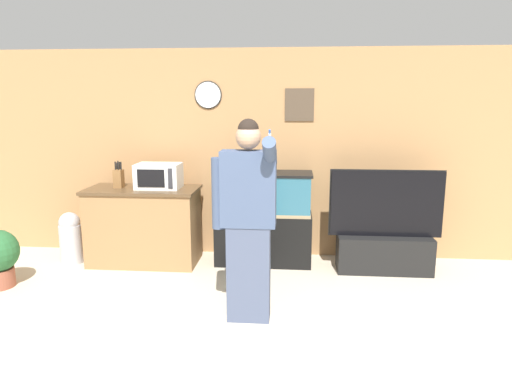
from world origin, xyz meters
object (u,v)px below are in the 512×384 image
microwave (159,176)px  aquarium_on_stand (264,218)px  knife_block (119,178)px  tv_on_stand (384,242)px  person_standing (247,219)px  trash_bin (71,237)px  counter_island (144,226)px

microwave → aquarium_on_stand: bearing=4.4°
knife_block → aquarium_on_stand: 1.82m
tv_on_stand → person_standing: 2.07m
microwave → tv_on_stand: (2.68, -0.07, -0.73)m
microwave → person_standing: size_ratio=0.29×
tv_on_stand → trash_bin: 3.78m
tv_on_stand → aquarium_on_stand: bearing=173.2°
aquarium_on_stand → tv_on_stand: tv_on_stand is taller
counter_island → tv_on_stand: (2.88, -0.04, -0.12)m
knife_block → tv_on_stand: (3.17, -0.06, -0.70)m
microwave → trash_bin: microwave is taller
counter_island → aquarium_on_stand: bearing=5.0°
knife_block → microwave: bearing=1.1°
tv_on_stand → knife_block: bearing=178.9°
knife_block → aquarium_on_stand: bearing=3.5°
knife_block → person_standing: (1.71, -1.39, -0.10)m
counter_island → knife_block: size_ratio=4.13×
counter_island → aquarium_on_stand: 1.47m
tv_on_stand → trash_bin: (-3.78, -0.05, -0.02)m
knife_block → tv_on_stand: knife_block is taller
counter_island → trash_bin: bearing=-174.4°
counter_island → tv_on_stand: size_ratio=1.03×
aquarium_on_stand → microwave: bearing=-175.6°
person_standing → microwave: bearing=130.9°
counter_island → trash_bin: (-0.90, -0.09, -0.14)m
knife_block → trash_bin: knife_block is taller
microwave → counter_island: bearing=-171.4°
aquarium_on_stand → trash_bin: 2.38m
trash_bin → tv_on_stand: bearing=0.7°
trash_bin → knife_block: bearing=10.2°
counter_island → person_standing: (1.42, -1.37, 0.48)m
microwave → knife_block: bearing=-178.9°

